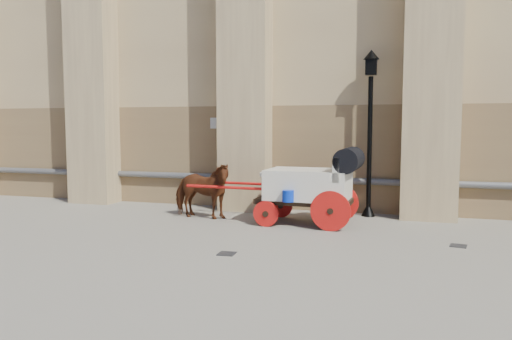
% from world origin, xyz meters
% --- Properties ---
extents(ground, '(90.00, 90.00, 0.00)m').
position_xyz_m(ground, '(0.00, 0.00, 0.00)').
color(ground, '#6D685B').
rests_on(ground, ground).
extents(horse, '(1.82, 0.97, 1.48)m').
position_xyz_m(horse, '(-1.69, 1.99, 0.74)').
color(horse, '#5F2814').
rests_on(horse, ground).
extents(carriage, '(4.42, 1.59, 1.91)m').
position_xyz_m(carriage, '(1.27, 2.03, 1.03)').
color(carriage, black).
rests_on(carriage, ground).
extents(street_lamp, '(0.41, 0.41, 4.41)m').
position_xyz_m(street_lamp, '(2.49, 3.56, 2.36)').
color(street_lamp, black).
rests_on(street_lamp, ground).
extents(drain_grate_near, '(0.33, 0.33, 0.01)m').
position_xyz_m(drain_grate_near, '(0.17, -1.24, 0.01)').
color(drain_grate_near, black).
rests_on(drain_grate_near, ground).
extents(drain_grate_far, '(0.37, 0.37, 0.01)m').
position_xyz_m(drain_grate_far, '(4.47, 0.68, 0.01)').
color(drain_grate_far, black).
rests_on(drain_grate_far, ground).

